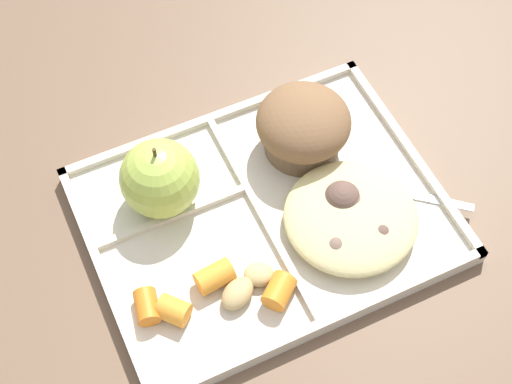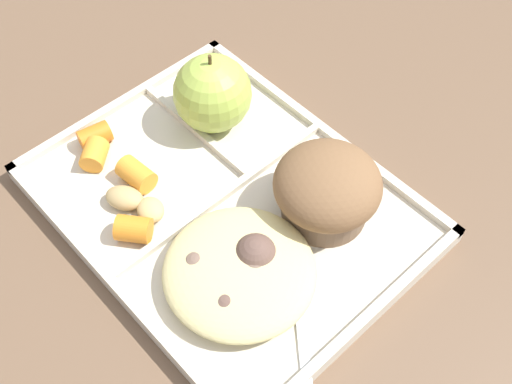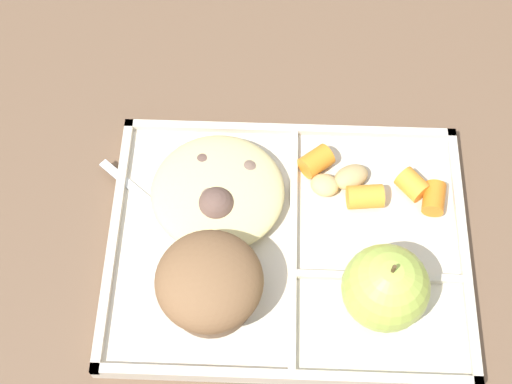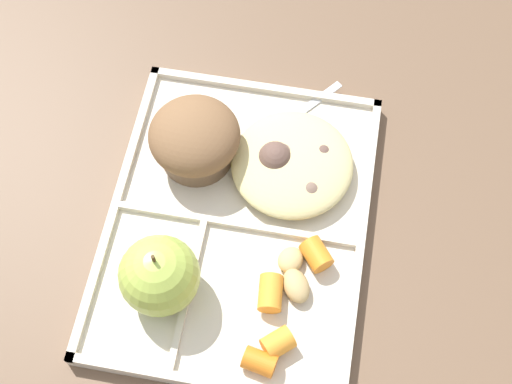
{
  "view_description": "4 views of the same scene",
  "coord_description": "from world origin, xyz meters",
  "px_view_note": "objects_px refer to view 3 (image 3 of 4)",
  "views": [
    {
      "loc": [
        -0.18,
        -0.36,
        0.69
      ],
      "look_at": [
        -0.01,
        0.01,
        0.04
      ],
      "focal_mm": 53.77,
      "sensor_mm": 36.0,
      "label": 1
    },
    {
      "loc": [
        0.28,
        -0.22,
        0.52
      ],
      "look_at": [
        0.03,
        0.01,
        0.05
      ],
      "focal_mm": 44.8,
      "sensor_mm": 36.0,
      "label": 2
    },
    {
      "loc": [
        0.02,
        0.31,
        0.68
      ],
      "look_at": [
        0.03,
        -0.04,
        0.05
      ],
      "focal_mm": 51.62,
      "sensor_mm": 36.0,
      "label": 3
    },
    {
      "loc": [
        -0.3,
        -0.07,
        0.71
      ],
      "look_at": [
        0.04,
        -0.01,
        0.02
      ],
      "focal_mm": 49.45,
      "sensor_mm": 36.0,
      "label": 4
    }
  ],
  "objects_px": {
    "green_apple": "(385,288)",
    "bran_muffin": "(210,284)",
    "plastic_fork": "(161,211)",
    "lunch_tray": "(288,246)"
  },
  "relations": [
    {
      "from": "lunch_tray",
      "to": "green_apple",
      "type": "bearing_deg",
      "value": 145.74
    },
    {
      "from": "lunch_tray",
      "to": "plastic_fork",
      "type": "xyz_separation_m",
      "value": [
        0.13,
        -0.03,
        0.01
      ]
    },
    {
      "from": "bran_muffin",
      "to": "plastic_fork",
      "type": "bearing_deg",
      "value": -57.36
    },
    {
      "from": "lunch_tray",
      "to": "bran_muffin",
      "type": "xyz_separation_m",
      "value": [
        0.07,
        0.06,
        0.04
      ]
    },
    {
      "from": "lunch_tray",
      "to": "green_apple",
      "type": "height_order",
      "value": "green_apple"
    },
    {
      "from": "green_apple",
      "to": "bran_muffin",
      "type": "xyz_separation_m",
      "value": [
        0.16,
        -0.0,
        -0.0
      ]
    },
    {
      "from": "bran_muffin",
      "to": "plastic_fork",
      "type": "xyz_separation_m",
      "value": [
        0.06,
        -0.09,
        -0.03
      ]
    },
    {
      "from": "green_apple",
      "to": "bran_muffin",
      "type": "relative_size",
      "value": 0.91
    },
    {
      "from": "green_apple",
      "to": "bran_muffin",
      "type": "height_order",
      "value": "green_apple"
    },
    {
      "from": "bran_muffin",
      "to": "lunch_tray",
      "type": "bearing_deg",
      "value": -140.68
    }
  ]
}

